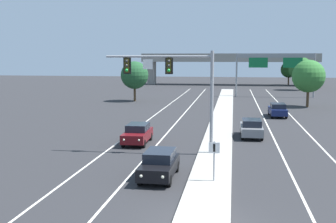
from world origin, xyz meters
The scene contains 17 objects.
median_island centered at (0.00, 18.00, 0.07)m, with size 2.40×110.00×0.15m, color #9E9B93.
lane_stripe_oncoming_center centered at (-4.70, 25.00, 0.00)m, with size 0.14×100.00×0.01m, color silver.
lane_stripe_receding_center centered at (4.70, 25.00, 0.00)m, with size 0.14×100.00×0.01m, color silver.
edge_stripe_left centered at (-8.00, 25.00, 0.00)m, with size 0.14×100.00×0.01m, color silver.
edge_stripe_right centered at (8.00, 25.00, 0.00)m, with size 0.14×100.00×0.01m, color silver.
overhead_signal_mast centered at (-2.76, 12.86, 5.35)m, with size 7.73×0.44×7.20m.
median_sign_post centered at (0.23, 5.86, 1.59)m, with size 0.60×0.10×2.20m.
car_oncoming_black centered at (-2.91, 6.43, 0.82)m, with size 1.84×4.48×1.58m.
car_oncoming_darkred centered at (-6.33, 15.84, 0.82)m, with size 1.88×4.49×1.58m.
car_receding_grey centered at (2.82, 19.99, 0.82)m, with size 1.86×4.48×1.58m.
car_receding_navy centered at (6.32, 33.28, 0.82)m, with size 1.89×4.50×1.58m.
highway_sign_gantry centered at (8.20, 58.11, 6.16)m, with size 13.28×0.42×7.50m.
overpass_bridge centered at (0.00, 88.88, 5.78)m, with size 42.40×6.40×7.65m.
tree_far_left_c centered at (-14.00, 47.75, 4.06)m, with size 4.30×4.30×6.22m.
tree_far_right_b centered at (14.58, 91.25, 3.73)m, with size 3.95×3.95×5.71m.
tree_far_right_c centered at (11.39, 43.91, 4.25)m, with size 4.49×4.49×6.50m.
tree_far_right_a centered at (14.79, 74.36, 4.51)m, with size 4.77×4.77×6.90m.
Camera 1 is at (1.20, -17.15, 6.95)m, focal length 45.72 mm.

